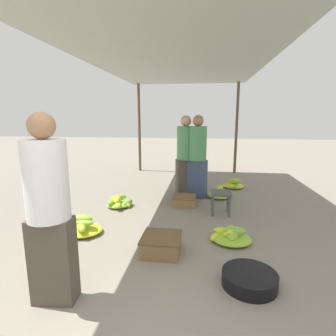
# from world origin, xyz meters

# --- Properties ---
(canopy_post_back_left) EXTENTS (0.08, 0.08, 2.63)m
(canopy_post_back_left) POSITION_xyz_m (-1.45, 6.68, 1.31)
(canopy_post_back_left) COLOR brown
(canopy_post_back_left) RESTS_ON ground
(canopy_post_back_right) EXTENTS (0.08, 0.08, 2.63)m
(canopy_post_back_right) POSITION_xyz_m (1.45, 6.68, 1.31)
(canopy_post_back_right) COLOR brown
(canopy_post_back_right) RESTS_ON ground
(canopy_tarp) EXTENTS (3.30, 6.78, 0.04)m
(canopy_tarp) POSITION_xyz_m (0.00, 3.49, 2.65)
(canopy_tarp) COLOR #9EA399
(canopy_tarp) RESTS_ON canopy_post_front_left
(vendor_foreground) EXTENTS (0.39, 0.38, 1.68)m
(vendor_foreground) POSITION_xyz_m (-0.80, 0.74, 0.87)
(vendor_foreground) COLOR #4C4238
(vendor_foreground) RESTS_ON ground
(stool) EXTENTS (0.34, 0.34, 0.39)m
(stool) POSITION_xyz_m (0.82, 3.14, 0.32)
(stool) COLOR #4C4C4C
(stool) RESTS_ON ground
(basin_black) EXTENTS (0.54, 0.54, 0.14)m
(basin_black) POSITION_xyz_m (0.98, 1.19, 0.07)
(basin_black) COLOR black
(basin_black) RESTS_ON ground
(banana_pile_left_0) EXTENTS (0.47, 0.50, 0.21)m
(banana_pile_left_0) POSITION_xyz_m (-1.02, 3.24, 0.09)
(banana_pile_left_0) COLOR #9CC330
(banana_pile_left_0) RESTS_ON ground
(banana_pile_left_1) EXTENTS (0.64, 0.51, 0.29)m
(banana_pile_left_1) POSITION_xyz_m (-1.21, 2.10, 0.09)
(banana_pile_left_1) COLOR #BCCF2A
(banana_pile_left_1) RESTS_ON ground
(banana_pile_right_0) EXTENTS (0.49, 0.47, 0.25)m
(banana_pile_right_0) POSITION_xyz_m (1.21, 4.89, 0.08)
(banana_pile_right_0) COLOR #7CB636
(banana_pile_right_0) RESTS_ON ground
(banana_pile_right_1) EXTENTS (0.50, 0.53, 0.27)m
(banana_pile_right_1) POSITION_xyz_m (0.86, 4.09, 0.09)
(banana_pile_right_1) COLOR #92BF32
(banana_pile_right_1) RESTS_ON ground
(banana_pile_right_2) EXTENTS (0.57, 0.56, 0.22)m
(banana_pile_right_2) POSITION_xyz_m (0.90, 2.13, 0.08)
(banana_pile_right_2) COLOR #CCD628
(banana_pile_right_2) RESTS_ON ground
(crate_near) EXTENTS (0.44, 0.44, 0.17)m
(crate_near) POSITION_xyz_m (0.17, 3.56, 0.09)
(crate_near) COLOR olive
(crate_near) RESTS_ON ground
(crate_mid) EXTENTS (0.48, 0.48, 0.22)m
(crate_mid) POSITION_xyz_m (0.02, 1.71, 0.11)
(crate_mid) COLOR brown
(crate_mid) RESTS_ON ground
(shopper_walking_mid) EXTENTS (0.46, 0.46, 1.68)m
(shopper_walking_mid) POSITION_xyz_m (0.14, 4.17, 0.87)
(shopper_walking_mid) COLOR #4C4238
(shopper_walking_mid) RESTS_ON ground
(shopper_walking_far) EXTENTS (0.47, 0.47, 1.69)m
(shopper_walking_far) POSITION_xyz_m (0.39, 4.08, 0.88)
(shopper_walking_far) COLOR #384766
(shopper_walking_far) RESTS_ON ground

